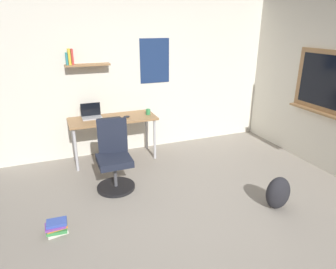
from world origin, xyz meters
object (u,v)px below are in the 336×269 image
(computer_mouse, at_px, (126,117))
(book_stack_on_floor, at_px, (57,227))
(coffee_mug, at_px, (148,112))
(laptop, at_px, (91,114))
(office_chair, at_px, (114,160))
(keyboard, at_px, (109,119))
(desk, at_px, (113,123))
(backpack, at_px, (278,193))

(computer_mouse, distance_m, book_stack_on_floor, 2.11)
(coffee_mug, bearing_deg, book_stack_on_floor, -133.89)
(laptop, relative_size, coffee_mug, 3.37)
(office_chair, distance_m, keyboard, 0.90)
(laptop, bearing_deg, office_chair, -82.92)
(desk, height_order, laptop, laptop)
(computer_mouse, relative_size, backpack, 0.25)
(book_stack_on_floor, bearing_deg, keyboard, 59.96)
(desk, bearing_deg, coffee_mug, -2.07)
(keyboard, xyz_separation_m, book_stack_on_floor, (-0.92, -1.60, -0.66))
(desk, bearing_deg, office_chair, -101.44)
(laptop, xyz_separation_m, coffee_mug, (0.90, -0.16, -0.01))
(office_chair, bearing_deg, book_stack_on_floor, -136.53)
(office_chair, xyz_separation_m, backpack, (1.74, -1.25, -0.20))
(computer_mouse, xyz_separation_m, backpack, (1.35, -2.08, -0.53))
(computer_mouse, distance_m, backpack, 2.53)
(backpack, bearing_deg, desk, 125.97)
(desk, xyz_separation_m, keyboard, (-0.07, -0.07, 0.09))
(office_chair, xyz_separation_m, laptop, (-0.13, 1.04, 0.37))
(keyboard, bearing_deg, desk, 45.88)
(computer_mouse, xyz_separation_m, book_stack_on_floor, (-1.20, -1.60, -0.66))
(backpack, xyz_separation_m, book_stack_on_floor, (-2.55, 0.48, -0.14))
(coffee_mug, bearing_deg, desk, 177.93)
(backpack, bearing_deg, coffee_mug, 114.45)
(coffee_mug, bearing_deg, backpack, -65.55)
(laptop, bearing_deg, keyboard, -41.04)
(laptop, relative_size, book_stack_on_floor, 1.33)
(desk, height_order, computer_mouse, computer_mouse)
(keyboard, relative_size, backpack, 0.88)
(keyboard, relative_size, computer_mouse, 3.56)
(keyboard, bearing_deg, office_chair, -97.76)
(coffee_mug, bearing_deg, office_chair, -131.37)
(office_chair, bearing_deg, desk, 78.56)
(desk, relative_size, laptop, 4.47)
(keyboard, height_order, coffee_mug, coffee_mug)
(laptop, bearing_deg, computer_mouse, -22.00)
(keyboard, height_order, backpack, keyboard)
(laptop, xyz_separation_m, book_stack_on_floor, (-0.68, -1.81, -0.70))
(office_chair, xyz_separation_m, coffee_mug, (0.78, 0.88, 0.36))
(office_chair, xyz_separation_m, computer_mouse, (0.39, 0.83, 0.33))
(desk, xyz_separation_m, coffee_mug, (0.59, -0.02, 0.12))
(keyboard, bearing_deg, laptop, 138.96)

